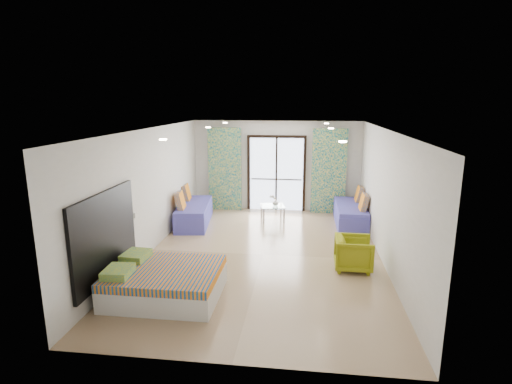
# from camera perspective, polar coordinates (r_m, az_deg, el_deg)

# --- Properties ---
(floor) EXTENTS (5.00, 7.50, 0.01)m
(floor) POSITION_cam_1_polar(r_m,az_deg,el_deg) (8.79, 1.04, -8.93)
(floor) COLOR #917556
(floor) RESTS_ON ground
(ceiling) EXTENTS (5.00, 7.50, 0.01)m
(ceiling) POSITION_cam_1_polar(r_m,az_deg,el_deg) (8.18, 1.12, 8.91)
(ceiling) COLOR silver
(ceiling) RESTS_ON ground
(wall_back) EXTENTS (5.00, 0.01, 2.70)m
(wall_back) POSITION_cam_1_polar(r_m,az_deg,el_deg) (12.05, 2.95, 3.71)
(wall_back) COLOR silver
(wall_back) RESTS_ON ground
(wall_front) EXTENTS (5.00, 0.01, 2.70)m
(wall_front) POSITION_cam_1_polar(r_m,az_deg,el_deg) (4.84, -3.63, -10.44)
(wall_front) COLOR silver
(wall_front) RESTS_ON ground
(wall_left) EXTENTS (0.01, 7.50, 2.70)m
(wall_left) POSITION_cam_1_polar(r_m,az_deg,el_deg) (8.99, -14.98, 0.13)
(wall_left) COLOR silver
(wall_left) RESTS_ON ground
(wall_right) EXTENTS (0.01, 7.50, 2.70)m
(wall_right) POSITION_cam_1_polar(r_m,az_deg,el_deg) (8.50, 18.08, -0.79)
(wall_right) COLOR silver
(wall_right) RESTS_ON ground
(balcony_door) EXTENTS (1.76, 0.08, 2.28)m
(balcony_door) POSITION_cam_1_polar(r_m,az_deg,el_deg) (12.04, 2.93, 3.26)
(balcony_door) COLOR black
(balcony_door) RESTS_ON floor
(balcony_rail) EXTENTS (1.52, 0.03, 0.04)m
(balcony_rail) POSITION_cam_1_polar(r_m,az_deg,el_deg) (12.10, 2.92, 1.83)
(balcony_rail) COLOR #595451
(balcony_rail) RESTS_ON balcony_door
(curtain_left) EXTENTS (1.00, 0.10, 2.50)m
(curtain_left) POSITION_cam_1_polar(r_m,az_deg,el_deg) (12.10, -4.47, 3.25)
(curtain_left) COLOR beige
(curtain_left) RESTS_ON floor
(curtain_right) EXTENTS (1.00, 0.10, 2.50)m
(curtain_right) POSITION_cam_1_polar(r_m,az_deg,el_deg) (11.88, 10.36, 2.90)
(curtain_right) COLOR beige
(curtain_right) RESTS_ON floor
(downlight_a) EXTENTS (0.12, 0.12, 0.02)m
(downlight_a) POSITION_cam_1_polar(r_m,az_deg,el_deg) (6.54, -13.15, 7.32)
(downlight_a) COLOR #FFE0B2
(downlight_a) RESTS_ON ceiling
(downlight_b) EXTENTS (0.12, 0.12, 0.02)m
(downlight_b) POSITION_cam_1_polar(r_m,az_deg,el_deg) (6.17, 12.28, 7.05)
(downlight_b) COLOR #FFE0B2
(downlight_b) RESTS_ON ceiling
(downlight_c) EXTENTS (0.12, 0.12, 0.02)m
(downlight_c) POSITION_cam_1_polar(r_m,az_deg,el_deg) (9.41, -6.85, 9.16)
(downlight_c) COLOR #FFE0B2
(downlight_c) RESTS_ON ceiling
(downlight_d) EXTENTS (0.12, 0.12, 0.02)m
(downlight_d) POSITION_cam_1_polar(r_m,az_deg,el_deg) (9.15, 10.64, 8.93)
(downlight_d) COLOR #FFE0B2
(downlight_d) RESTS_ON ceiling
(downlight_e) EXTENTS (0.12, 0.12, 0.02)m
(downlight_e) POSITION_cam_1_polar(r_m,az_deg,el_deg) (11.36, -4.42, 9.83)
(downlight_e) COLOR #FFE0B2
(downlight_e) RESTS_ON ceiling
(downlight_f) EXTENTS (0.12, 0.12, 0.02)m
(downlight_f) POSITION_cam_1_polar(r_m,az_deg,el_deg) (11.15, 10.04, 9.62)
(downlight_f) COLOR #FFE0B2
(downlight_f) RESTS_ON ceiling
(headboard) EXTENTS (0.06, 2.10, 1.50)m
(headboard) POSITION_cam_1_polar(r_m,az_deg,el_deg) (7.22, -20.70, -5.85)
(headboard) COLOR black
(headboard) RESTS_ON floor
(switch_plate) EXTENTS (0.02, 0.10, 0.10)m
(switch_plate) POSITION_cam_1_polar(r_m,az_deg,el_deg) (8.30, -16.81, -3.17)
(switch_plate) COLOR silver
(switch_plate) RESTS_ON wall_left
(bed) EXTENTS (1.83, 1.49, 0.63)m
(bed) POSITION_cam_1_polar(r_m,az_deg,el_deg) (7.12, -12.97, -12.39)
(bed) COLOR silver
(bed) RESTS_ON floor
(daybed_left) EXTENTS (1.03, 2.09, 0.99)m
(daybed_left) POSITION_cam_1_polar(r_m,az_deg,el_deg) (10.97, -8.91, -2.92)
(daybed_left) COLOR #4846A9
(daybed_left) RESTS_ON floor
(daybed_right) EXTENTS (0.76, 1.95, 0.96)m
(daybed_right) POSITION_cam_1_polar(r_m,az_deg,el_deg) (11.07, 13.40, -3.02)
(daybed_right) COLOR #4846A9
(daybed_right) RESTS_ON floor
(coffee_table) EXTENTS (0.77, 0.77, 0.74)m
(coffee_table) POSITION_cam_1_polar(r_m,az_deg,el_deg) (11.12, 2.38, -2.18)
(coffee_table) COLOR silver
(coffee_table) RESTS_ON floor
(vase) EXTENTS (0.22, 0.23, 0.17)m
(vase) POSITION_cam_1_polar(r_m,az_deg,el_deg) (11.12, 2.79, -1.47)
(vase) COLOR white
(vase) RESTS_ON coffee_table
(armchair) EXTENTS (0.67, 0.72, 0.73)m
(armchair) POSITION_cam_1_polar(r_m,az_deg,el_deg) (8.18, 13.78, -8.28)
(armchair) COLOR olive
(armchair) RESTS_ON floor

